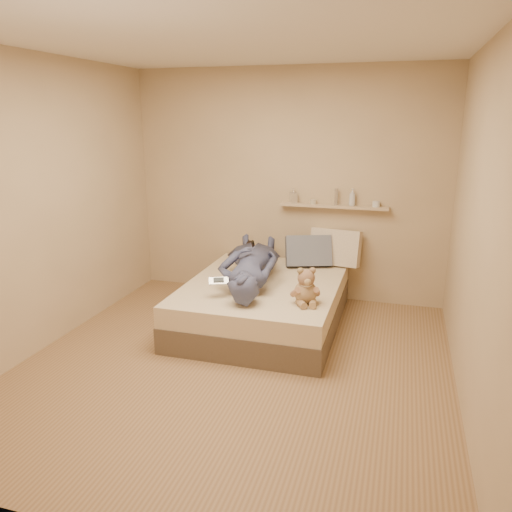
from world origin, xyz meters
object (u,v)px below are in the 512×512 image
(bed, at_px, (264,303))
(person, at_px, (250,263))
(game_console, at_px, (219,281))
(pillow_grey, at_px, (308,251))
(wall_shelf, at_px, (334,206))
(teddy_bear, at_px, (306,289))
(dark_plush, at_px, (250,251))
(pillow_cream, at_px, (335,247))

(bed, xyz_separation_m, person, (-0.14, -0.00, 0.42))
(game_console, relative_size, pillow_grey, 0.39)
(bed, xyz_separation_m, wall_shelf, (0.55, 0.91, 0.88))
(teddy_bear, bearing_deg, dark_plush, 126.31)
(pillow_cream, bearing_deg, person, -131.75)
(pillow_grey, bearing_deg, bed, -114.95)
(dark_plush, relative_size, person, 0.16)
(game_console, relative_size, pillow_cream, 0.36)
(teddy_bear, bearing_deg, person, 144.27)
(pillow_grey, xyz_separation_m, person, (-0.46, -0.69, 0.02))
(dark_plush, xyz_separation_m, wall_shelf, (0.91, 0.19, 0.54))
(pillow_cream, distance_m, pillow_grey, 0.31)
(person, bearing_deg, wall_shelf, -138.39)
(dark_plush, xyz_separation_m, pillow_cream, (0.96, 0.11, 0.09))
(pillow_grey, xyz_separation_m, wall_shelf, (0.23, 0.22, 0.48))
(wall_shelf, bearing_deg, game_console, -119.79)
(teddy_bear, relative_size, pillow_cream, 0.62)
(game_console, bearing_deg, pillow_grey, 63.97)
(teddy_bear, xyz_separation_m, pillow_cream, (0.08, 1.31, 0.06))
(pillow_grey, distance_m, person, 0.83)
(teddy_bear, bearing_deg, wall_shelf, 88.70)
(pillow_grey, bearing_deg, person, -123.83)
(teddy_bear, bearing_deg, game_console, -175.45)
(dark_plush, distance_m, pillow_grey, 0.69)
(game_console, height_order, pillow_cream, pillow_cream)
(dark_plush, bearing_deg, pillow_grey, -2.75)
(bed, distance_m, game_console, 0.72)
(pillow_cream, height_order, wall_shelf, wall_shelf)
(game_console, bearing_deg, dark_plush, 93.76)
(dark_plush, bearing_deg, bed, -63.35)
(bed, xyz_separation_m, dark_plush, (-0.36, 0.72, 0.33))
(dark_plush, xyz_separation_m, pillow_grey, (0.68, -0.03, 0.06))
(teddy_bear, distance_m, pillow_grey, 1.18)
(person, bearing_deg, pillow_grey, -134.97)
(bed, height_order, pillow_grey, pillow_grey)
(person, relative_size, wall_shelf, 1.33)
(pillow_cream, distance_m, wall_shelf, 0.46)
(game_console, height_order, teddy_bear, teddy_bear)
(bed, relative_size, pillow_cream, 3.45)
(wall_shelf, bearing_deg, pillow_grey, -136.28)
(person, bearing_deg, game_console, 64.56)
(game_console, height_order, wall_shelf, wall_shelf)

